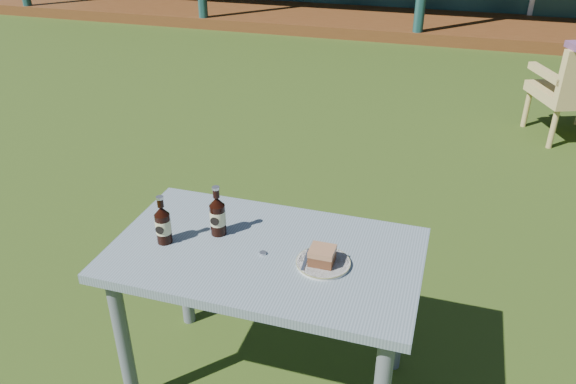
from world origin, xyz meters
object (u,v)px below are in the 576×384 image
(cafe_table, at_px, (266,271))
(cake_slice, at_px, (322,255))
(cola_bottle_far, at_px, (163,224))
(cola_bottle_near, at_px, (218,215))
(plate, at_px, (323,263))

(cafe_table, height_order, cake_slice, cake_slice)
(cafe_table, bearing_deg, cola_bottle_far, -171.15)
(cafe_table, xyz_separation_m, cola_bottle_far, (-0.40, -0.06, 0.18))
(cafe_table, relative_size, cola_bottle_far, 5.85)
(cake_slice, relative_size, cola_bottle_near, 0.43)
(cafe_table, xyz_separation_m, plate, (0.24, -0.03, 0.11))
(cafe_table, distance_m, cola_bottle_near, 0.29)
(cafe_table, relative_size, plate, 5.88)
(plate, xyz_separation_m, cola_bottle_far, (-0.64, -0.04, 0.07))
(plate, distance_m, cake_slice, 0.04)
(plate, relative_size, cola_bottle_near, 0.95)
(cafe_table, distance_m, cake_slice, 0.28)
(cake_slice, height_order, cola_bottle_near, cola_bottle_near)
(plate, xyz_separation_m, cake_slice, (-0.00, -0.01, 0.04))
(plate, distance_m, cola_bottle_near, 0.47)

